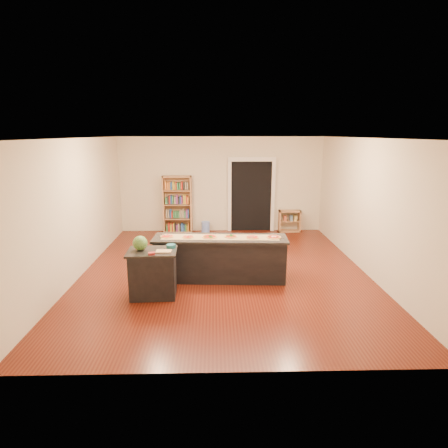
{
  "coord_description": "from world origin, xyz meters",
  "views": [
    {
      "loc": [
        -0.2,
        -7.58,
        2.9
      ],
      "look_at": [
        0.0,
        0.2,
        1.0
      ],
      "focal_mm": 30.0,
      "sensor_mm": 36.0,
      "label": 1
    }
  ],
  "objects_px": {
    "waste_bin": "(206,227)",
    "watermelon": "(140,243)",
    "kitchen_island": "(220,258)",
    "bookshelf": "(178,205)",
    "side_counter": "(153,273)",
    "low_shelf": "(289,221)"
  },
  "relations": [
    {
      "from": "low_shelf",
      "to": "watermelon",
      "type": "distance_m",
      "value": 5.77
    },
    {
      "from": "kitchen_island",
      "to": "waste_bin",
      "type": "distance_m",
      "value": 3.62
    },
    {
      "from": "side_counter",
      "to": "waste_bin",
      "type": "bearing_deg",
      "value": 76.89
    },
    {
      "from": "watermelon",
      "to": "low_shelf",
      "type": "bearing_deg",
      "value": 51.34
    },
    {
      "from": "side_counter",
      "to": "bookshelf",
      "type": "relative_size",
      "value": 0.52
    },
    {
      "from": "side_counter",
      "to": "watermelon",
      "type": "relative_size",
      "value": 3.33
    },
    {
      "from": "bookshelf",
      "to": "low_shelf",
      "type": "bearing_deg",
      "value": 0.2
    },
    {
      "from": "low_shelf",
      "to": "waste_bin",
      "type": "relative_size",
      "value": 1.85
    },
    {
      "from": "side_counter",
      "to": "low_shelf",
      "type": "height_order",
      "value": "side_counter"
    },
    {
      "from": "bookshelf",
      "to": "watermelon",
      "type": "xyz_separation_m",
      "value": [
        -0.24,
        -4.46,
        0.15
      ]
    },
    {
      "from": "kitchen_island",
      "to": "watermelon",
      "type": "relative_size",
      "value": 10.18
    },
    {
      "from": "low_shelf",
      "to": "watermelon",
      "type": "bearing_deg",
      "value": -128.66
    },
    {
      "from": "bookshelf",
      "to": "waste_bin",
      "type": "distance_m",
      "value": 1.07
    },
    {
      "from": "side_counter",
      "to": "waste_bin",
      "type": "height_order",
      "value": "side_counter"
    },
    {
      "from": "side_counter",
      "to": "bookshelf",
      "type": "bearing_deg",
      "value": 87.55
    },
    {
      "from": "watermelon",
      "to": "bookshelf",
      "type": "bearing_deg",
      "value": 86.96
    },
    {
      "from": "side_counter",
      "to": "watermelon",
      "type": "xyz_separation_m",
      "value": [
        -0.21,
        0.04,
        0.56
      ]
    },
    {
      "from": "kitchen_island",
      "to": "bookshelf",
      "type": "height_order",
      "value": "bookshelf"
    },
    {
      "from": "kitchen_island",
      "to": "side_counter",
      "type": "relative_size",
      "value": 3.05
    },
    {
      "from": "waste_bin",
      "to": "watermelon",
      "type": "bearing_deg",
      "value": -103.75
    },
    {
      "from": "low_shelf",
      "to": "waste_bin",
      "type": "distance_m",
      "value": 2.53
    },
    {
      "from": "kitchen_island",
      "to": "low_shelf",
      "type": "height_order",
      "value": "kitchen_island"
    }
  ]
}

